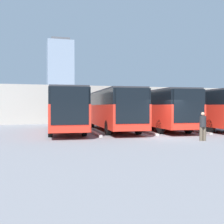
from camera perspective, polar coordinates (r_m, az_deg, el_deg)
ground_plane at (r=19.00m, az=11.03°, el=-5.12°), size 600.00×600.00×0.00m
bus_0 at (r=26.82m, az=17.21°, el=0.69°), size 3.18×12.13×3.39m
curb_divider_0 at (r=24.32m, az=15.46°, el=-3.61°), size 0.56×6.43×0.15m
bus_1 at (r=25.21m, az=8.96°, el=0.70°), size 3.18×12.13×3.39m
curb_divider_1 at (r=22.86m, az=6.19°, el=-3.87°), size 0.56×6.43×0.15m
bus_2 at (r=23.90m, az=0.01°, el=0.70°), size 3.18×12.13×3.39m
curb_divider_2 at (r=21.78m, az=-3.86°, el=-4.11°), size 0.56×6.43×0.15m
bus_3 at (r=23.04m, az=-9.67°, el=0.67°), size 3.18×12.13×3.39m
pedestrian at (r=17.65m, az=17.97°, el=-2.61°), size 0.44×0.44×1.72m
station_building at (r=40.18m, az=-3.51°, el=1.51°), size 42.58×13.63×4.64m
office_tower at (r=235.86m, az=-10.51°, el=7.42°), size 20.83×20.83×57.53m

